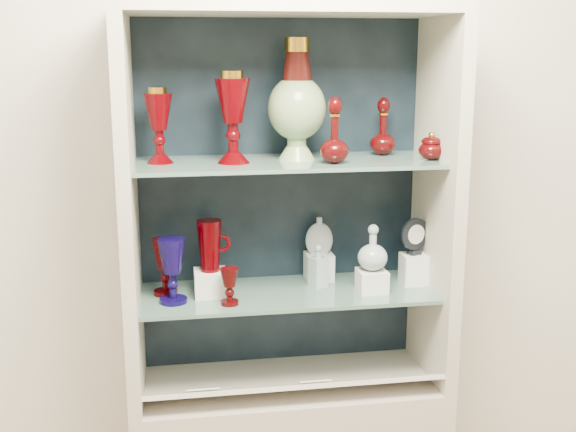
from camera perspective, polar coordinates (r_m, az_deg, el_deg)
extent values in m
cube|color=silver|center=(2.42, -0.84, 3.46)|extent=(3.50, 0.02, 2.80)
cube|color=black|center=(2.40, -0.73, 1.58)|extent=(0.98, 0.02, 1.15)
cube|color=beige|center=(2.20, -12.45, 0.18)|extent=(0.04, 0.40, 1.15)
cube|color=beige|center=(2.35, 11.65, 1.02)|extent=(0.04, 0.40, 1.15)
cube|color=beige|center=(2.17, 0.00, 16.14)|extent=(1.00, 0.40, 0.04)
cube|color=slate|center=(2.32, -0.08, -6.07)|extent=(0.92, 0.34, 0.01)
cube|color=slate|center=(2.22, -0.08, 4.25)|extent=(0.92, 0.34, 0.01)
cube|color=beige|center=(2.30, 0.46, -13.35)|extent=(0.92, 0.17, 0.09)
cube|color=white|center=(2.27, -6.74, -13.43)|extent=(0.10, 0.06, 0.03)
cube|color=white|center=(2.30, 2.07, -12.90)|extent=(0.10, 0.06, 0.03)
cube|color=silver|center=(2.28, -6.14, -5.27)|extent=(0.10, 0.10, 0.08)
cube|color=silver|center=(2.42, 2.45, -3.99)|extent=(0.09, 0.09, 0.09)
cube|color=silver|center=(2.32, 6.64, -5.10)|extent=(0.09, 0.09, 0.07)
cube|color=silver|center=(2.40, 9.89, -4.15)|extent=(0.08, 0.08, 0.10)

